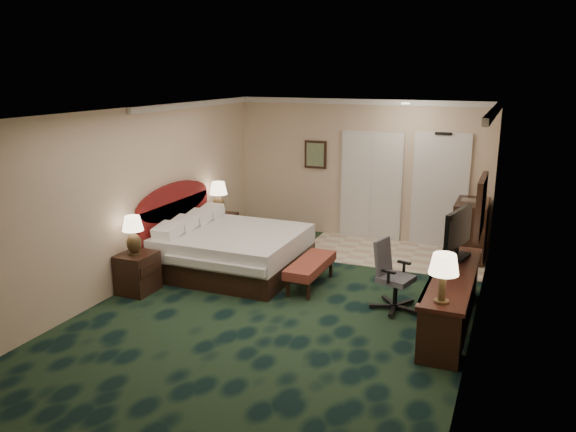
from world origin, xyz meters
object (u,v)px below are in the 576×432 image
at_px(nightstand_near, 138,273).
at_px(lamp_far, 219,198).
at_px(desk, 451,299).
at_px(tv, 458,234).
at_px(bed, 234,251).
at_px(lamp_near, 133,235).
at_px(nightstand_far, 222,229).
at_px(minibar, 470,230).
at_px(desk_chair, 396,276).
at_px(bed_bench, 310,273).

relative_size(nightstand_near, lamp_far, 0.96).
relative_size(desk, tv, 2.74).
height_order(bed, nightstand_near, bed).
bearing_deg(lamp_near, nightstand_far, 89.77).
relative_size(nightstand_far, minibar, 0.58).
bearing_deg(desk_chair, minibar, 89.86).
distance_m(desk, desk_chair, 0.81).
height_order(nightstand_far, lamp_far, lamp_far).
bearing_deg(desk, lamp_far, 156.87).
height_order(bed, tv, tv).
xyz_separation_m(bed, nightstand_far, (-0.91, 1.21, -0.04)).
height_order(bed, desk_chair, desk_chair).
height_order(desk, desk_chair, desk_chair).
height_order(lamp_near, minibar, lamp_near).
bearing_deg(tv, nightstand_far, 177.04).
height_order(desk_chair, minibar, minibar).
bearing_deg(tv, lamp_near, -150.42).
xyz_separation_m(nightstand_far, lamp_far, (-0.03, -0.03, 0.61)).
xyz_separation_m(lamp_near, tv, (4.43, 1.29, 0.17)).
bearing_deg(nightstand_far, lamp_near, -90.23).
bearing_deg(lamp_far, tv, -15.84).
bearing_deg(nightstand_far, desk, -23.55).
distance_m(bed, minibar, 4.14).
relative_size(lamp_near, bed_bench, 0.47).
distance_m(lamp_near, bed_bench, 2.70).
relative_size(bed, desk_chair, 2.18).
bearing_deg(lamp_far, nightstand_far, 41.82).
height_order(nightstand_near, lamp_near, lamp_near).
bearing_deg(bed_bench, lamp_far, 150.76).
relative_size(desk, minibar, 2.40).
bearing_deg(bed, nightstand_near, -123.62).
distance_m(nightstand_near, desk, 4.50).
bearing_deg(tv, lamp_far, 177.45).
distance_m(nightstand_near, desk_chair, 3.79).
distance_m(lamp_near, lamp_far, 2.56).
bearing_deg(lamp_far, lamp_near, -89.57).
bearing_deg(lamp_near, tv, 16.29).
distance_m(lamp_far, minibar, 4.58).
relative_size(bed_bench, desk_chair, 1.26).
distance_m(bed, lamp_far, 1.61).
bearing_deg(nightstand_near, lamp_near, -125.12).
height_order(bed, lamp_far, lamp_far).
distance_m(bed_bench, desk, 2.23).
height_order(lamp_near, desk_chair, lamp_near).
bearing_deg(lamp_near, desk, 8.14).
bearing_deg(bed, lamp_near, -123.64).
bearing_deg(nightstand_near, desk, 7.94).
distance_m(lamp_near, minibar, 5.70).
relative_size(bed_bench, desk, 0.50).
bearing_deg(desk_chair, nightstand_near, -152.02).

